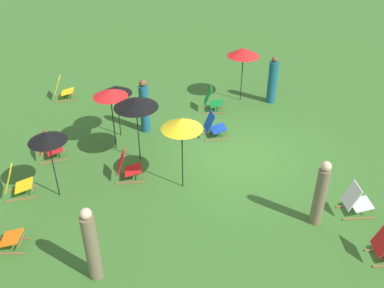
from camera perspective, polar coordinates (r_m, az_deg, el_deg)
ground_plane at (r=12.20m, az=5.59°, el=-1.55°), size 40.00×40.00×0.00m
deckchair_1 at (r=15.88m, az=-17.22°, el=7.13°), size 0.48×0.76×0.83m
deckchair_2 at (r=10.67m, az=21.43°, el=-7.26°), size 0.53×0.79×0.83m
deckchair_3 at (r=11.16m, az=-8.85°, el=-3.13°), size 0.50×0.78×0.83m
deckchair_4 at (r=10.00m, az=-24.38°, el=-11.16°), size 0.57×0.82×0.83m
deckchair_5 at (r=12.85m, az=2.99°, el=2.44°), size 0.54×0.80×0.83m
deckchair_6 at (r=12.51m, az=-18.95°, el=-0.41°), size 0.62×0.84×0.83m
deckchair_7 at (r=14.37m, az=2.76°, el=5.89°), size 0.58×0.82×0.83m
deckchair_8 at (r=11.36m, az=-22.81°, el=-4.95°), size 0.56×0.81×0.83m
umbrella_0 at (r=9.94m, az=-1.39°, el=2.78°), size 1.01×1.01×2.02m
umbrella_1 at (r=11.15m, az=-7.67°, el=5.61°), size 1.20×1.20×1.95m
umbrella_2 at (r=12.58m, az=-10.30°, el=7.29°), size 0.93×0.93×1.67m
umbrella_3 at (r=11.81m, az=-11.11°, el=6.79°), size 0.98×0.98×1.91m
umbrella_4 at (r=10.28m, az=-19.14°, el=0.85°), size 0.92×0.92×1.83m
umbrella_5 at (r=14.67m, az=7.04°, el=12.32°), size 1.12×1.12×1.94m
person_0 at (r=9.85m, az=17.09°, el=-6.54°), size 0.30×0.30×1.71m
person_1 at (r=15.06m, az=10.91°, el=8.41°), size 0.43×0.43×1.70m
person_2 at (r=13.03m, az=-6.50°, el=5.04°), size 0.38×0.38×1.74m
person_3 at (r=8.47m, az=-13.53°, el=-13.32°), size 0.34×0.34×1.78m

